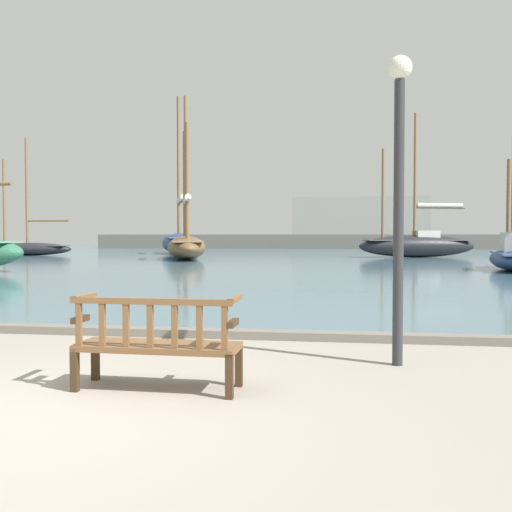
% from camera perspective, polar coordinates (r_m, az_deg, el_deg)
% --- Properties ---
extents(ground_plane, '(160.00, 160.00, 0.00)m').
position_cam_1_polar(ground_plane, '(5.24, -20.50, -14.80)').
color(ground_plane, gray).
extents(harbor_water, '(100.00, 80.00, 0.08)m').
position_cam_1_polar(harbor_water, '(48.48, 5.39, 0.24)').
color(harbor_water, slate).
rests_on(harbor_water, ground).
extents(quay_edge_kerb, '(40.00, 0.30, 0.12)m').
position_cam_1_polar(quay_edge_kerb, '(8.72, -8.13, -7.57)').
color(quay_edge_kerb, slate).
rests_on(quay_edge_kerb, ground).
extents(park_bench, '(1.61, 0.56, 0.92)m').
position_cam_1_polar(park_bench, '(5.70, -9.89, -8.49)').
color(park_bench, '#3D2A19').
rests_on(park_bench, ground).
extents(sailboat_outer_port, '(4.77, 8.99, 10.16)m').
position_cam_1_polar(sailboat_outer_port, '(35.77, -6.99, 1.23)').
color(sailboat_outer_port, brown).
rests_on(sailboat_outer_port, harbor_water).
extents(sailboat_outer_starboard, '(5.91, 11.43, 12.99)m').
position_cam_1_polar(sailboat_outer_starboard, '(47.71, -7.68, 1.53)').
color(sailboat_outer_starboard, navy).
rests_on(sailboat_outer_starboard, harbor_water).
extents(sailboat_far_starboard, '(8.40, 4.15, 9.70)m').
position_cam_1_polar(sailboat_far_starboard, '(40.09, 15.86, 1.18)').
color(sailboat_far_starboard, black).
rests_on(sailboat_far_starboard, harbor_water).
extents(sailboat_mid_starboard, '(7.60, 2.28, 8.70)m').
position_cam_1_polar(sailboat_mid_starboard, '(45.74, -21.75, 0.88)').
color(sailboat_mid_starboard, black).
rests_on(sailboat_mid_starboard, harbor_water).
extents(lamp_post, '(0.28, 0.28, 3.58)m').
position_cam_1_polar(lamp_post, '(6.84, 14.10, 7.89)').
color(lamp_post, '#2D2D33').
rests_on(lamp_post, ground).
extents(far_breakwater, '(51.80, 2.40, 5.95)m').
position_cam_1_polar(far_breakwater, '(65.45, 7.74, 2.38)').
color(far_breakwater, '#66605B').
rests_on(far_breakwater, ground).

